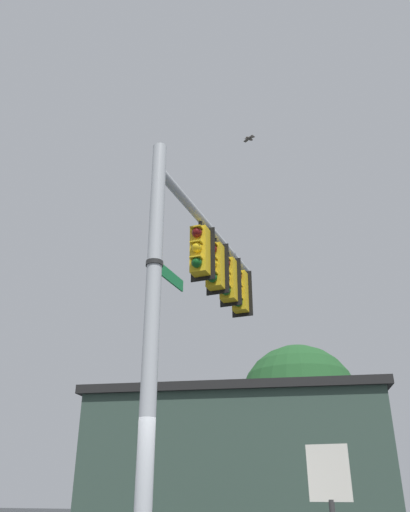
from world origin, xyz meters
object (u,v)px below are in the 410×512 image
(historical_marker, at_px, (331,499))
(traffic_light_arm_end, at_px, (240,291))
(traffic_light_mid_outer, at_px, (228,279))
(traffic_light_mid_inner, at_px, (215,266))
(bird_flying, at_px, (249,138))
(traffic_light_nearest_pole, at_px, (200,250))
(street_name_sign, at_px, (163,270))

(historical_marker, bearing_deg, traffic_light_arm_end, -57.45)
(traffic_light_mid_outer, bearing_deg, traffic_light_mid_inner, 88.03)
(bird_flying, bearing_deg, historical_marker, 127.31)
(traffic_light_arm_end, xyz_separation_m, historical_marker, (-2.30, 3.60, -4.73))
(traffic_light_nearest_pole, xyz_separation_m, traffic_light_arm_end, (-0.09, -2.60, 0.00))
(street_name_sign, bearing_deg, bird_flying, -112.37)
(traffic_light_nearest_pole, relative_size, historical_marker, 0.62)
(traffic_light_mid_inner, height_order, traffic_light_arm_end, same)
(traffic_light_nearest_pole, height_order, traffic_light_mid_outer, same)
(traffic_light_mid_inner, xyz_separation_m, traffic_light_arm_end, (-0.06, -1.73, 0.00))
(traffic_light_mid_inner, relative_size, street_name_sign, 1.03)
(traffic_light_mid_inner, distance_m, street_name_sign, 2.74)
(street_name_sign, bearing_deg, traffic_light_mid_outer, -91.98)
(traffic_light_nearest_pole, relative_size, traffic_light_arm_end, 1.00)
(street_name_sign, bearing_deg, traffic_light_arm_end, -91.98)
(traffic_light_mid_outer, bearing_deg, historical_marker, 130.41)
(traffic_light_nearest_pole, xyz_separation_m, traffic_light_mid_outer, (-0.06, -1.73, 0.00))
(traffic_light_nearest_pole, bearing_deg, street_name_sign, 88.00)
(bird_flying, bearing_deg, traffic_light_arm_end, -63.17)
(traffic_light_nearest_pole, xyz_separation_m, traffic_light_mid_inner, (-0.03, -0.87, 0.00))
(traffic_light_mid_outer, xyz_separation_m, bird_flying, (-0.91, 0.87, 3.30))
(bird_flying, bearing_deg, street_name_sign, 67.63)
(traffic_light_nearest_pole, bearing_deg, traffic_light_arm_end, -91.97)
(bird_flying, height_order, historical_marker, bird_flying)
(traffic_light_nearest_pole, distance_m, historical_marker, 5.39)
(traffic_light_mid_inner, bearing_deg, traffic_light_mid_outer, -91.97)
(traffic_light_nearest_pole, height_order, bird_flying, bird_flying)
(traffic_light_mid_inner, relative_size, traffic_light_mid_outer, 1.00)
(traffic_light_nearest_pole, height_order, street_name_sign, traffic_light_nearest_pole)
(traffic_light_nearest_pole, bearing_deg, traffic_light_mid_inner, -91.97)
(traffic_light_nearest_pole, xyz_separation_m, historical_marker, (-2.39, 1.00, -4.73))
(traffic_light_mid_inner, xyz_separation_m, street_name_sign, (0.09, 2.50, -1.12))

